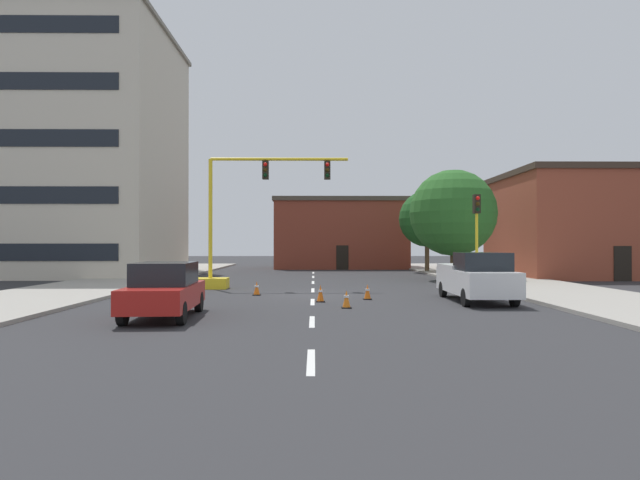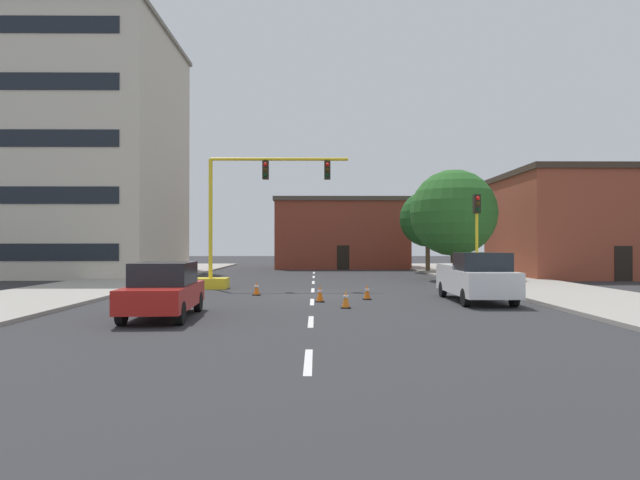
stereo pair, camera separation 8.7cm
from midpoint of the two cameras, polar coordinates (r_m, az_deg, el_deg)
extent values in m
plane|color=#2D2D30|center=(24.83, -0.69, -5.79)|extent=(160.00, 160.00, 0.00)
cube|color=#9E998E|center=(34.84, -20.22, -4.10)|extent=(6.00, 56.00, 0.14)
cube|color=#9E998E|center=(34.77, 19.00, -4.11)|extent=(6.00, 56.00, 0.14)
cube|color=silver|center=(10.97, -1.00, -12.61)|extent=(0.16, 2.40, 0.01)
cube|color=silver|center=(16.39, -0.82, -8.55)|extent=(0.16, 2.40, 0.01)
cube|color=silver|center=(21.85, -0.72, -6.51)|extent=(0.16, 2.40, 0.01)
cube|color=silver|center=(27.32, -0.67, -5.29)|extent=(0.16, 2.40, 0.01)
cube|color=silver|center=(32.80, -0.63, -4.47)|extent=(0.16, 2.40, 0.01)
cube|color=silver|center=(38.29, -0.60, -3.89)|extent=(0.16, 2.40, 0.01)
cube|color=silver|center=(43.78, -0.59, -3.46)|extent=(0.16, 2.40, 0.01)
cube|color=beige|center=(45.46, -24.36, 8.08)|extent=(14.29, 13.48, 18.02)
cube|color=gray|center=(47.68, -24.32, 19.03)|extent=(14.69, 13.88, 0.30)
cube|color=black|center=(38.88, -28.44, -1.14)|extent=(11.72, 0.06, 1.10)
cube|color=black|center=(38.99, -28.42, 4.17)|extent=(11.72, 0.06, 1.10)
cube|color=black|center=(39.44, -28.40, 9.39)|extent=(11.72, 0.06, 1.10)
cube|color=black|center=(40.21, -28.39, 14.46)|extent=(11.72, 0.06, 1.10)
cube|color=black|center=(41.28, -28.37, 19.30)|extent=(11.72, 0.06, 1.10)
cube|color=brown|center=(52.61, 2.28, 0.46)|extent=(12.39, 7.32, 6.26)
cube|color=#4C4238|center=(52.77, 2.28, 4.08)|extent=(12.69, 7.62, 0.40)
cube|color=black|center=(48.93, 2.49, -1.85)|extent=(1.10, 0.06, 2.20)
cube|color=brown|center=(43.34, 25.79, 1.21)|extent=(10.70, 10.61, 7.04)
cube|color=#3D2D23|center=(43.60, 25.78, 6.10)|extent=(11.00, 10.91, 0.40)
cube|color=black|center=(38.63, 29.31, -2.18)|extent=(1.10, 0.06, 2.20)
cube|color=yellow|center=(28.89, -11.34, -4.48)|extent=(1.80, 1.20, 0.55)
cylinder|color=yellow|center=(28.84, -11.33, 2.23)|extent=(0.20, 0.20, 6.20)
cylinder|color=yellow|center=(28.70, -4.20, 8.46)|extent=(7.16, 0.16, 0.16)
cube|color=black|center=(28.67, -5.64, 7.30)|extent=(0.32, 0.36, 0.95)
sphere|color=red|center=(28.52, -5.68, 7.90)|extent=(0.20, 0.20, 0.20)
sphere|color=#38280A|center=(28.48, -5.68, 7.35)|extent=(0.20, 0.20, 0.20)
sphere|color=black|center=(28.45, -5.68, 6.79)|extent=(0.20, 0.20, 0.20)
cube|color=black|center=(28.56, 0.86, 7.33)|extent=(0.32, 0.36, 0.95)
sphere|color=red|center=(28.41, 0.87, 7.93)|extent=(0.20, 0.20, 0.20)
sphere|color=#38280A|center=(28.37, 0.87, 7.37)|extent=(0.20, 0.20, 0.20)
sphere|color=black|center=(28.34, 0.87, 6.81)|extent=(0.20, 0.20, 0.20)
cylinder|color=yellow|center=(28.22, 16.22, -0.25)|extent=(0.14, 0.14, 4.80)
cube|color=black|center=(28.29, 16.21, 3.66)|extent=(0.32, 0.36, 0.95)
sphere|color=red|center=(28.13, 16.32, 4.24)|extent=(0.20, 0.20, 0.20)
sphere|color=#38280A|center=(28.11, 16.33, 3.67)|extent=(0.20, 0.20, 0.20)
sphere|color=black|center=(28.09, 16.33, 3.10)|extent=(0.20, 0.20, 0.20)
cylinder|color=brown|center=(45.36, 11.30, -1.66)|extent=(0.36, 0.36, 2.67)
sphere|color=#1E511E|center=(45.40, 11.29, 2.20)|extent=(4.61, 4.61, 4.61)
cylinder|color=#4C3823|center=(35.68, 13.90, -2.33)|extent=(0.36, 0.36, 2.25)
sphere|color=#286023|center=(35.71, 13.89, 2.79)|extent=(5.51, 5.51, 5.51)
cube|color=white|center=(22.82, 16.10, -4.19)|extent=(2.04, 5.41, 0.95)
cube|color=#1E2328|center=(21.92, 16.75, -2.18)|extent=(1.85, 1.81, 0.70)
cube|color=white|center=(23.94, 15.31, -2.68)|extent=(2.02, 2.82, 0.16)
cylinder|color=black|center=(21.40, 19.81, -5.71)|extent=(0.22, 0.68, 0.68)
cylinder|color=black|center=(20.86, 15.13, -5.86)|extent=(0.22, 0.68, 0.68)
cylinder|color=black|center=(24.87, 16.92, -4.97)|extent=(0.22, 0.68, 0.68)
cylinder|color=black|center=(24.41, 12.86, -5.07)|extent=(0.22, 0.68, 0.68)
cube|color=#B21E19|center=(17.79, -15.98, -5.67)|extent=(2.06, 4.58, 0.70)
cube|color=#1E2328|center=(17.83, -15.91, -3.40)|extent=(1.81, 2.38, 0.70)
cylinder|color=black|center=(19.49, -17.36, -6.24)|extent=(0.25, 0.69, 0.68)
cylinder|color=black|center=(19.16, -12.54, -6.35)|extent=(0.25, 0.69, 0.68)
cylinder|color=black|center=(16.56, -19.97, -7.27)|extent=(0.25, 0.69, 0.68)
cylinder|color=black|center=(16.16, -14.32, -7.45)|extent=(0.25, 0.69, 0.68)
cube|color=black|center=(19.78, 2.85, -7.10)|extent=(0.36, 0.36, 0.04)
cone|color=orange|center=(19.75, 2.85, -6.15)|extent=(0.28, 0.28, 0.62)
cylinder|color=white|center=(19.74, 2.85, -5.94)|extent=(0.19, 0.19, 0.08)
cube|color=black|center=(22.89, 5.07, -6.19)|extent=(0.36, 0.36, 0.04)
cone|color=orange|center=(22.86, 5.07, -5.40)|extent=(0.28, 0.28, 0.60)
cylinder|color=white|center=(22.85, 5.07, -5.22)|extent=(0.19, 0.19, 0.08)
cube|color=black|center=(24.83, -6.58, -5.74)|extent=(0.36, 0.36, 0.04)
cone|color=orange|center=(24.80, -6.58, -5.01)|extent=(0.28, 0.28, 0.59)
cylinder|color=white|center=(24.79, -6.58, -4.85)|extent=(0.19, 0.19, 0.08)
cube|color=black|center=(21.85, 0.11, -6.47)|extent=(0.36, 0.36, 0.04)
cone|color=orange|center=(21.81, 0.11, -5.57)|extent=(0.28, 0.28, 0.65)
cylinder|color=white|center=(21.81, 0.11, -5.37)|extent=(0.19, 0.19, 0.08)
camera|label=1|loc=(0.04, -89.91, 0.00)|focal=30.49mm
camera|label=2|loc=(0.04, 90.09, 0.00)|focal=30.49mm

